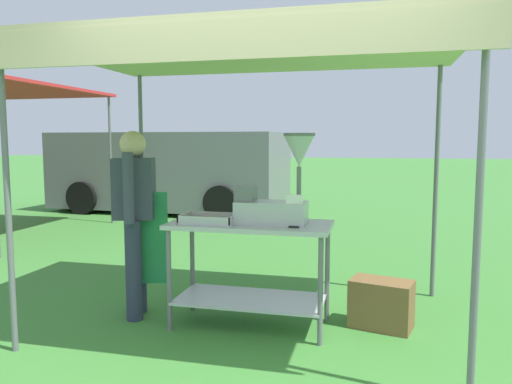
# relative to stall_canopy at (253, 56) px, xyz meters

# --- Properties ---
(ground_plane) EXTENTS (70.00, 70.00, 0.00)m
(ground_plane) POSITION_rel_stall_canopy_xyz_m (0.26, 4.99, -2.21)
(ground_plane) COLOR #3D7F33
(stall_canopy) EXTENTS (3.30, 2.27, 2.29)m
(stall_canopy) POSITION_rel_stall_canopy_xyz_m (0.00, 0.00, 0.00)
(stall_canopy) COLOR slate
(stall_canopy) RESTS_ON ground
(donut_cart) EXTENTS (1.31, 0.62, 0.87)m
(donut_cart) POSITION_rel_stall_canopy_xyz_m (-0.00, -0.10, -1.58)
(donut_cart) COLOR #B7B7BC
(donut_cart) RESTS_ON ground
(donut_tray) EXTENTS (0.44, 0.28, 0.07)m
(donut_tray) POSITION_rel_stall_canopy_xyz_m (-0.31, -0.20, -1.32)
(donut_tray) COLOR #B7B7BC
(donut_tray) RESTS_ON donut_cart
(donut_fryer) EXTENTS (0.62, 0.28, 0.72)m
(donut_fryer) POSITION_rel_stall_canopy_xyz_m (0.23, -0.12, -1.08)
(donut_fryer) COLOR #B7B7BC
(donut_fryer) RESTS_ON donut_cart
(menu_sign) EXTENTS (0.13, 0.05, 0.25)m
(menu_sign) POSITION_rel_stall_canopy_xyz_m (0.39, -0.24, -1.23)
(menu_sign) COLOR black
(menu_sign) RESTS_ON donut_cart
(vendor) EXTENTS (0.47, 0.53, 1.61)m
(vendor) POSITION_rel_stall_canopy_xyz_m (-1.02, -0.10, -1.30)
(vendor) COLOR #2D3347
(vendor) RESTS_ON ground
(supply_crate) EXTENTS (0.54, 0.40, 0.39)m
(supply_crate) POSITION_rel_stall_canopy_xyz_m (1.05, 0.12, -2.01)
(supply_crate) COLOR brown
(supply_crate) RESTS_ON ground
(van_grey) EXTENTS (5.01, 2.26, 1.69)m
(van_grey) POSITION_rel_stall_canopy_xyz_m (-3.35, 5.98, -1.33)
(van_grey) COLOR slate
(van_grey) RESTS_ON ground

